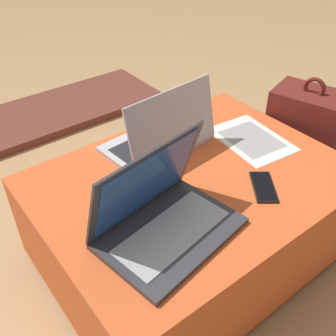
% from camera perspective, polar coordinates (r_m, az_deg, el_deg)
% --- Properties ---
extents(ground_plane, '(14.00, 14.00, 0.00)m').
position_cam_1_polar(ground_plane, '(1.55, 3.13, -12.58)').
color(ground_plane, tan).
extents(ottoman, '(1.00, 0.75, 0.39)m').
position_cam_1_polar(ottoman, '(1.41, 3.40, -7.40)').
color(ottoman, maroon).
rests_on(ottoman, ground_plane).
extents(laptop_near, '(0.41, 0.32, 0.26)m').
position_cam_1_polar(laptop_near, '(1.06, -0.86, -6.91)').
color(laptop_near, '#333338').
rests_on(laptop_near, ottoman).
extents(laptop_far, '(0.39, 0.26, 0.24)m').
position_cam_1_polar(laptop_far, '(1.38, -0.94, 4.62)').
color(laptop_far, '#B7B7BC').
rests_on(laptop_far, ottoman).
extents(cell_phone, '(0.14, 0.16, 0.01)m').
position_cam_1_polar(cell_phone, '(1.27, 13.68, -2.65)').
color(cell_phone, black).
rests_on(cell_phone, ottoman).
extents(backpack, '(0.31, 0.33, 0.55)m').
position_cam_1_polar(backpack, '(1.80, 18.78, 3.24)').
color(backpack, '#5B1E19').
rests_on(backpack, ground_plane).
extents(paper_sheet, '(0.24, 0.32, 0.00)m').
position_cam_1_polar(paper_sheet, '(1.49, 11.99, 4.12)').
color(paper_sheet, silver).
rests_on(paper_sheet, ottoman).
extents(fireplace_hearth, '(1.40, 0.50, 0.04)m').
position_cam_1_polar(fireplace_hearth, '(2.47, -17.38, 7.38)').
color(fireplace_hearth, brown).
rests_on(fireplace_hearth, ground_plane).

